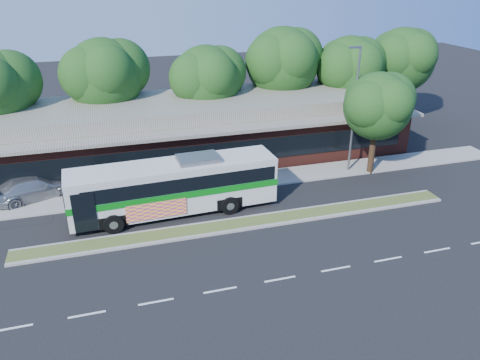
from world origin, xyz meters
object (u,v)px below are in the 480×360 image
at_px(sedan, 34,187).
at_px(sidewalk_tree, 381,104).
at_px(lamp_post, 354,107).
at_px(transit_bus, 175,183).

distance_m(sedan, sidewalk_tree, 24.10).
bearing_deg(sedan, lamp_post, -116.24).
distance_m(lamp_post, transit_bus, 13.84).
relative_size(lamp_post, sidewalk_tree, 1.22).
xyz_separation_m(transit_bus, sidewalk_tree, (15.03, 2.12, 3.20)).
bearing_deg(sedan, transit_bus, -139.31).
height_order(transit_bus, sidewalk_tree, sidewalk_tree).
bearing_deg(lamp_post, sedan, 175.28).
xyz_separation_m(sedan, sidewalk_tree, (23.58, -2.39, 4.38)).
distance_m(lamp_post, sidewalk_tree, 1.89).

